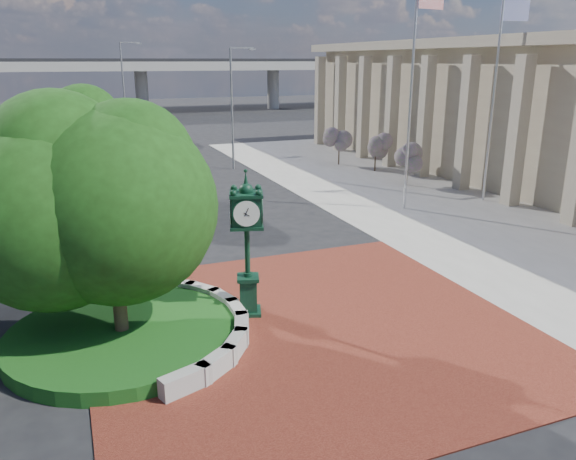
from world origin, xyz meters
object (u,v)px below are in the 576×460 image
Objects in this scene: post_clock at (247,238)px; parked_car at (175,137)px; street_lamp_near at (234,99)px; street_lamp_far at (126,84)px; flagpole_b at (493,98)px; flagpole_a at (411,96)px.

parked_car is at bearing 82.84° from post_clock.
street_lamp_far reaches higher than street_lamp_near.
parked_car is (4.46, 35.53, -1.61)m from post_clock.
post_clock is 0.53× the size of street_lamp_near.
street_lamp_near is 0.92× the size of street_lamp_far.
flagpole_b reaches higher than street_lamp_near.
flagpole_a reaches higher than post_clock.
flagpole_a reaches higher than street_lamp_near.
flagpole_a is 1.24× the size of street_lamp_far.
parked_car is 7.23m from street_lamp_far.
flagpole_b reaches higher than post_clock.
street_lamp_far is (-10.10, 31.21, -0.46)m from flagpole_a.
flagpole_b is (11.68, -26.69, 4.65)m from parked_car.
flagpole_a reaches higher than parked_car.
post_clock is at bearing -151.30° from flagpole_b.
flagpole_b is 1.19× the size of street_lamp_far.
post_clock is 35.84m from parked_car.
parked_car is 29.50m from flagpole_b.
flagpole_b is 17.05m from street_lamp_near.
flagpole_a is 32.81m from street_lamp_far.
flagpole_a is (11.20, 8.94, 3.28)m from post_clock.
street_lamp_near is at bearing 124.97° from flagpole_b.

